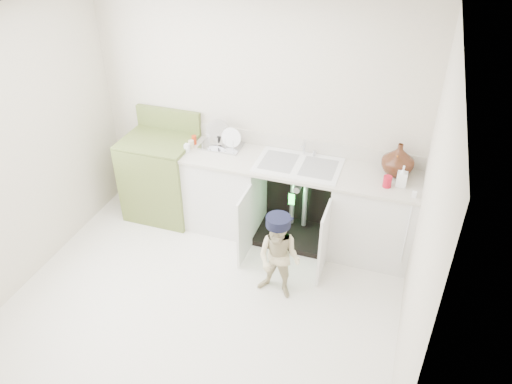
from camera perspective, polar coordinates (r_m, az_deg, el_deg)
ground at (r=4.80m, az=-5.87°, el=-12.20°), size 3.50×3.50×0.00m
room_shell at (r=4.01m, az=-6.88°, el=0.40°), size 6.00×5.50×1.26m
counter_run at (r=5.23m, az=4.98°, el=-0.96°), size 2.44×1.02×1.22m
avocado_stove at (r=5.70m, az=-10.68°, el=1.86°), size 0.76×0.65×1.18m
repair_worker at (r=4.54m, az=2.64°, el=-7.45°), size 0.46×0.74×0.88m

